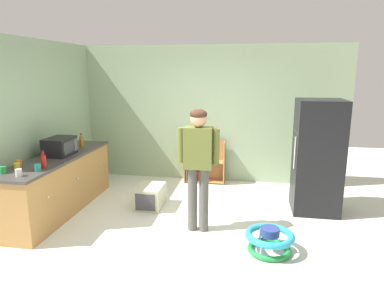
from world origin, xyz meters
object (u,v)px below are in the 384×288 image
at_px(refrigerator, 317,157).
at_px(pet_carrier, 150,196).
at_px(ketchup_bottle, 44,161).
at_px(microwave, 60,146).
at_px(standing_person, 198,158).
at_px(orange_cup, 18,163).
at_px(teal_cup, 38,168).
at_px(yellow_cup, 17,166).
at_px(green_cup, 3,170).
at_px(banana_bunch, 70,146).
at_px(kitchen_counter, 59,184).
at_px(amber_bottle, 82,142).
at_px(baby_walker, 270,240).
at_px(bookshelf, 202,164).
at_px(white_cup, 19,173).

height_order(refrigerator, pet_carrier, refrigerator).
bearing_deg(ketchup_bottle, microwave, 103.94).
height_order(standing_person, orange_cup, standing_person).
distance_m(standing_person, teal_cup, 2.14).
height_order(ketchup_bottle, yellow_cup, ketchup_bottle).
bearing_deg(orange_cup, refrigerator, 17.49).
xyz_separation_m(standing_person, yellow_cup, (-2.40, -0.46, -0.10)).
bearing_deg(ketchup_bottle, green_cup, -140.43).
relative_size(standing_person, microwave, 3.57).
distance_m(pet_carrier, banana_bunch, 1.68).
bearing_deg(teal_cup, kitchen_counter, 103.65).
bearing_deg(standing_person, teal_cup, -167.15).
relative_size(kitchen_counter, amber_bottle, 9.88).
distance_m(baby_walker, microwave, 3.44).
height_order(standing_person, yellow_cup, standing_person).
bearing_deg(yellow_cup, microwave, 80.74).
relative_size(kitchen_counter, teal_cup, 25.58).
bearing_deg(teal_cup, green_cup, -155.78).
distance_m(pet_carrier, amber_bottle, 1.55).
distance_m(pet_carrier, microwave, 1.63).
height_order(amber_bottle, teal_cup, amber_bottle).
xyz_separation_m(bookshelf, standing_person, (0.25, -2.13, 0.68)).
xyz_separation_m(refrigerator, pet_carrier, (-2.64, -0.31, -0.71)).
bearing_deg(amber_bottle, pet_carrier, -11.94).
bearing_deg(green_cup, orange_cup, 92.86).
distance_m(kitchen_counter, baby_walker, 3.33).
relative_size(amber_bottle, yellow_cup, 2.59).
bearing_deg(white_cup, teal_cup, 68.55).
bearing_deg(refrigerator, microwave, -171.16).
relative_size(bookshelf, orange_cup, 8.95).
height_order(banana_bunch, yellow_cup, yellow_cup).
bearing_deg(yellow_cup, orange_cup, 120.46).
distance_m(pet_carrier, white_cup, 2.05).
distance_m(refrigerator, pet_carrier, 2.75).
distance_m(amber_bottle, white_cup, 1.69).
bearing_deg(banana_bunch, white_cup, -82.65).
relative_size(baby_walker, pet_carrier, 1.09).
bearing_deg(bookshelf, baby_walker, -64.78).
height_order(white_cup, yellow_cup, same).
bearing_deg(yellow_cup, refrigerator, 19.50).
relative_size(microwave, green_cup, 5.05).
bearing_deg(orange_cup, standing_person, 7.39).
xyz_separation_m(green_cup, white_cup, (0.28, -0.08, 0.00)).
xyz_separation_m(amber_bottle, white_cup, (0.02, -1.69, -0.05)).
height_order(pet_carrier, white_cup, white_cup).
bearing_deg(orange_cup, green_cup, -87.14).
height_order(bookshelf, white_cup, white_cup).
height_order(white_cup, teal_cup, same).
relative_size(ketchup_bottle, amber_bottle, 1.00).
xyz_separation_m(bookshelf, pet_carrier, (-0.65, -1.44, -0.18)).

